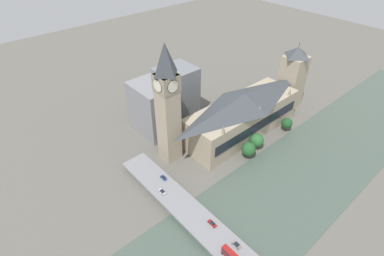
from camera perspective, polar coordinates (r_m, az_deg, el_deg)
ground_plane at (r=192.97m, az=11.26°, el=-3.92°), size 600.00×600.00×0.00m
river_water at (r=180.86m, az=19.58°, el=-8.99°), size 55.66×360.00×0.30m
parliament_hall at (r=196.93m, az=9.65°, el=2.64°), size 26.72×82.95×29.82m
clock_tower at (r=161.61m, az=-4.69°, el=4.79°), size 11.52×11.52×71.94m
victoria_tower at (r=231.76m, az=18.53°, el=9.06°), size 14.80×14.80×50.02m
road_bridge at (r=142.88m, az=5.33°, el=-20.70°), size 143.31×14.54×4.18m
double_decker_bus_mid at (r=135.65m, az=7.60°, el=-23.04°), size 10.09×2.53×4.86m
car_northbound_lead at (r=145.99m, az=3.87°, el=-17.68°), size 4.76×1.75×1.40m
car_northbound_mid at (r=141.05m, az=8.48°, el=-21.12°), size 4.17×1.84×1.33m
car_southbound_lead at (r=165.09m, az=-5.44°, el=-9.40°), size 4.03×1.79×1.41m
car_southbound_tail at (r=158.49m, az=-5.70°, el=-11.96°), size 4.59×1.82×1.32m
city_block_west at (r=197.16m, az=-7.41°, el=3.75°), size 28.62×21.39×34.32m
city_block_center at (r=208.99m, az=-3.00°, el=6.60°), size 22.40×25.22×37.57m
tree_embankment_near at (r=210.53m, az=17.61°, el=0.87°), size 7.37×7.37×9.79m
tree_embankment_mid at (r=182.07m, az=10.72°, el=-3.97°), size 8.68×8.68×11.01m
tree_embankment_far at (r=190.11m, az=12.21°, el=-2.30°), size 8.73×8.73×10.70m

